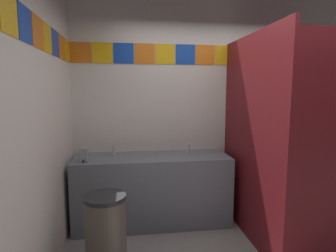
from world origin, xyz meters
TOP-DOWN VIEW (x-y plane):
  - wall_back at (-0.00, 1.50)m, footprint 3.65×0.09m
  - wall_side at (-1.86, 0.00)m, footprint 0.09×2.91m
  - vanity_counter at (-0.85, 1.16)m, footprint 1.86×0.60m
  - faucet_left at (-1.31, 1.25)m, footprint 0.04×0.10m
  - faucet_right at (-0.38, 1.25)m, footprint 0.04×0.10m
  - soap_dispenser at (-1.62, 0.98)m, footprint 0.09×0.09m
  - stall_divider at (0.34, 0.44)m, footprint 0.92×1.51m
  - toilet at (0.76, 1.04)m, footprint 0.39×0.49m
  - trash_bin at (-1.34, 0.32)m, footprint 0.38×0.38m

SIDE VIEW (x-z plane):
  - toilet at x=0.76m, z-range -0.07..0.67m
  - trash_bin at x=-1.34m, z-range 0.00..0.70m
  - vanity_counter at x=-0.85m, z-range 0.01..0.85m
  - faucet_left at x=-1.31m, z-range 0.82..0.96m
  - faucet_right at x=-0.38m, z-range 0.82..0.96m
  - soap_dispenser at x=-1.62m, z-range 0.84..1.00m
  - stall_divider at x=0.34m, z-range 0.00..2.23m
  - wall_side at x=-1.86m, z-range 0.01..2.86m
  - wall_back at x=0.00m, z-range 0.01..2.86m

